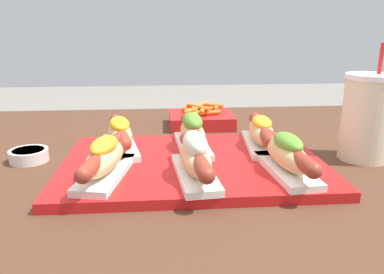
{
  "coord_description": "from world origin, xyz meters",
  "views": [
    {
      "loc": [
        -0.06,
        -0.69,
        1.01
      ],
      "look_at": [
        -0.01,
        0.01,
        0.8
      ],
      "focal_mm": 35.0,
      "sensor_mm": 36.0,
      "label": 1
    }
  ],
  "objects": [
    {
      "name": "drink_cup",
      "position": [
        0.35,
        0.02,
        0.83
      ],
      "size": [
        0.1,
        0.1,
        0.24
      ],
      "color": "beige",
      "rests_on": "patio_table"
    },
    {
      "name": "hot_dog_3",
      "position": [
        -0.15,
        0.07,
        0.79
      ],
      "size": [
        0.09,
        0.22,
        0.07
      ],
      "color": "white",
      "rests_on": "serving_tray"
    },
    {
      "name": "hot_dog_1",
      "position": [
        -0.01,
        -0.09,
        0.8
      ],
      "size": [
        0.08,
        0.22,
        0.08
      ],
      "color": "white",
      "rests_on": "serving_tray"
    },
    {
      "name": "hot_dog_4",
      "position": [
        0.0,
        0.06,
        0.8
      ],
      "size": [
        0.07,
        0.22,
        0.08
      ],
      "color": "white",
      "rests_on": "serving_tray"
    },
    {
      "name": "sauce_bowl",
      "position": [
        -0.34,
        0.06,
        0.76
      ],
      "size": [
        0.08,
        0.08,
        0.02
      ],
      "color": "silver",
      "rests_on": "patio_table"
    },
    {
      "name": "hot_dog_0",
      "position": [
        -0.16,
        -0.08,
        0.8
      ],
      "size": [
        0.09,
        0.22,
        0.07
      ],
      "color": "white",
      "rests_on": "serving_tray"
    },
    {
      "name": "hot_dog_5",
      "position": [
        0.15,
        0.06,
        0.79
      ],
      "size": [
        0.08,
        0.22,
        0.07
      ],
      "color": "white",
      "rests_on": "serving_tray"
    },
    {
      "name": "hot_dog_2",
      "position": [
        0.15,
        -0.09,
        0.8
      ],
      "size": [
        0.08,
        0.22,
        0.07
      ],
      "color": "white",
      "rests_on": "serving_tray"
    },
    {
      "name": "serving_tray",
      "position": [
        -0.01,
        -0.01,
        0.75
      ],
      "size": [
        0.5,
        0.34,
        0.02
      ],
      "color": "red",
      "rests_on": "patio_table"
    },
    {
      "name": "fries_basket",
      "position": [
        0.04,
        0.31,
        0.76
      ],
      "size": [
        0.17,
        0.15,
        0.06
      ],
      "color": "red",
      "rests_on": "patio_table"
    }
  ]
}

